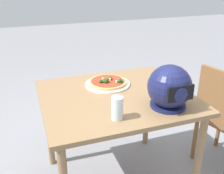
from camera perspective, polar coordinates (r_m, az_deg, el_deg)
dining_table at (r=1.87m, az=0.91°, el=-4.42°), size 1.03×0.90×0.78m
pizza_plate at (r=1.98m, az=-0.86°, el=0.69°), size 0.34×0.34×0.01m
pizza at (r=1.97m, az=-0.80°, el=1.15°), size 0.28×0.28×0.06m
motorcycle_helmet at (r=1.65m, az=12.41°, el=-0.11°), size 0.28×0.28×0.28m
drinking_glass at (r=1.51m, az=1.12°, el=-4.62°), size 0.07×0.07×0.14m
chair_side at (r=2.30m, az=23.00°, el=-5.63°), size 0.48×0.48×0.90m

